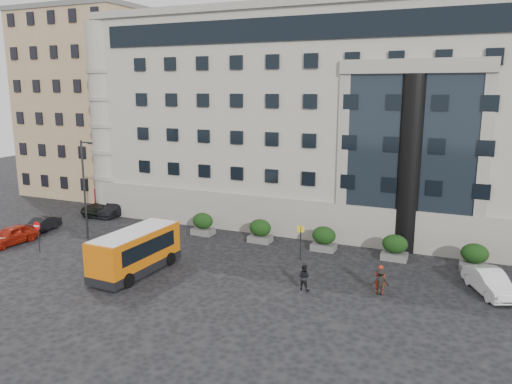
% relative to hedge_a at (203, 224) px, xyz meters
% --- Properties ---
extents(ground, '(120.00, 120.00, 0.00)m').
position_rel_hedge_a_xyz_m(ground, '(4.00, -7.80, -0.93)').
color(ground, black).
rests_on(ground, ground).
extents(civic_building, '(44.00, 24.00, 18.00)m').
position_rel_hedge_a_xyz_m(civic_building, '(10.00, 14.20, 8.07)').
color(civic_building, '#A59D91').
rests_on(civic_building, ground).
extents(entrance_column, '(1.80, 1.80, 13.00)m').
position_rel_hedge_a_xyz_m(entrance_column, '(16.00, 2.50, 5.57)').
color(entrance_column, black).
rests_on(entrance_column, ground).
extents(apartment_near, '(14.00, 14.00, 20.00)m').
position_rel_hedge_a_xyz_m(apartment_near, '(-20.00, 12.20, 9.07)').
color(apartment_near, '#977F58').
rests_on(apartment_near, ground).
extents(apartment_far, '(13.00, 13.00, 22.00)m').
position_rel_hedge_a_xyz_m(apartment_far, '(-23.00, 30.20, 10.07)').
color(apartment_far, brown).
rests_on(apartment_far, ground).
extents(hedge_a, '(1.80, 1.26, 1.84)m').
position_rel_hedge_a_xyz_m(hedge_a, '(0.00, 0.00, 0.00)').
color(hedge_a, '#535351').
rests_on(hedge_a, ground).
extents(hedge_b, '(1.80, 1.26, 1.84)m').
position_rel_hedge_a_xyz_m(hedge_b, '(5.20, 0.00, 0.00)').
color(hedge_b, '#535351').
rests_on(hedge_b, ground).
extents(hedge_c, '(1.80, 1.26, 1.84)m').
position_rel_hedge_a_xyz_m(hedge_c, '(10.40, 0.00, 0.00)').
color(hedge_c, '#535351').
rests_on(hedge_c, ground).
extents(hedge_d, '(1.80, 1.26, 1.84)m').
position_rel_hedge_a_xyz_m(hedge_d, '(15.60, 0.00, 0.00)').
color(hedge_d, '#535351').
rests_on(hedge_d, ground).
extents(hedge_e, '(1.80, 1.26, 1.84)m').
position_rel_hedge_a_xyz_m(hedge_e, '(20.80, 0.00, 0.00)').
color(hedge_e, '#535351').
rests_on(hedge_e, ground).
extents(street_lamp, '(1.16, 0.18, 8.00)m').
position_rel_hedge_a_xyz_m(street_lamp, '(-7.94, -4.80, 3.44)').
color(street_lamp, '#262628').
rests_on(street_lamp, ground).
extents(bus_stop_sign, '(0.50, 0.08, 2.52)m').
position_rel_hedge_a_xyz_m(bus_stop_sign, '(9.50, -2.80, 0.80)').
color(bus_stop_sign, '#262628').
rests_on(bus_stop_sign, ground).
extents(no_entry_sign, '(0.64, 0.16, 2.32)m').
position_rel_hedge_a_xyz_m(no_entry_sign, '(-9.00, -8.84, 0.72)').
color(no_entry_sign, '#262628').
rests_on(no_entry_sign, ground).
extents(minibus, '(2.82, 6.95, 2.87)m').
position_rel_hedge_a_xyz_m(minibus, '(0.35, -9.51, 0.65)').
color(minibus, '#C85D09').
rests_on(minibus, ground).
extents(red_truck, '(2.96, 5.44, 2.80)m').
position_rel_hedge_a_xyz_m(red_truck, '(-13.45, 6.52, 0.50)').
color(red_truck, maroon).
rests_on(red_truck, ground).
extents(parked_car_a, '(2.02, 4.39, 1.46)m').
position_rel_hedge_a_xyz_m(parked_car_a, '(-12.39, -8.34, -0.20)').
color(parked_car_a, '#98180B').
rests_on(parked_car_a, ground).
extents(parked_car_b, '(1.54, 3.83, 1.24)m').
position_rel_hedge_a_xyz_m(parked_car_b, '(-13.00, -4.90, -0.31)').
color(parked_car_b, black).
rests_on(parked_car_b, ground).
extents(parked_car_c, '(2.70, 5.46, 1.53)m').
position_rel_hedge_a_xyz_m(parked_car_c, '(-10.85, 2.69, -0.17)').
color(parked_car_c, black).
rests_on(parked_car_c, ground).
extents(parked_car_d, '(2.71, 5.33, 1.44)m').
position_rel_hedge_a_xyz_m(parked_car_d, '(-12.25, 2.42, -0.21)').
color(parked_car_d, black).
rests_on(parked_car_d, ground).
extents(white_taxi, '(3.29, 4.64, 1.45)m').
position_rel_hedge_a_xyz_m(white_taxi, '(21.68, -3.88, -0.20)').
color(white_taxi, silver).
rests_on(white_taxi, ground).
extents(pedestrian_a, '(0.72, 0.53, 1.79)m').
position_rel_hedge_a_xyz_m(pedestrian_a, '(15.71, -6.50, -0.03)').
color(pedestrian_a, '#A12410').
rests_on(pedestrian_a, ground).
extents(pedestrian_b, '(0.85, 0.70, 1.62)m').
position_rel_hedge_a_xyz_m(pedestrian_b, '(11.39, -7.76, -0.12)').
color(pedestrian_b, black).
rests_on(pedestrian_b, ground).
extents(pedestrian_c, '(1.18, 0.87, 1.62)m').
position_rel_hedge_a_xyz_m(pedestrian_c, '(15.76, -6.63, -0.12)').
color(pedestrian_c, black).
rests_on(pedestrian_c, ground).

